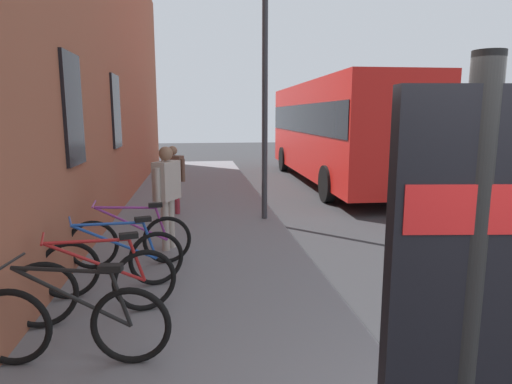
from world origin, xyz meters
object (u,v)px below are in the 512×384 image
city_bus (336,127)px  transit_info_sign (467,299)px  bicycle_far_end (72,323)px  pedestrian_by_facade (173,173)px  bicycle_beside_lamp (115,262)px  pedestrian_near_bus (167,187)px  bicycle_nearest_sign (96,285)px  bicycle_leaning_wall (131,240)px  street_lamp (265,72)px

city_bus → transit_info_sign: bearing=163.9°
bicycle_far_end → pedestrian_by_facade: pedestrian_by_facade is taller
bicycle_beside_lamp → pedestrian_near_bus: pedestrian_near_bus is taller
pedestrian_near_bus → bicycle_nearest_sign: bearing=166.0°
bicycle_leaning_wall → street_lamp: bearing=-41.2°
bicycle_leaning_wall → pedestrian_by_facade: 3.55m
bicycle_beside_lamp → city_bus: 10.90m
bicycle_beside_lamp → pedestrian_near_bus: bearing=-17.6°
bicycle_leaning_wall → street_lamp: (2.75, -2.41, 2.69)m
bicycle_leaning_wall → pedestrian_by_facade: pedestrian_by_facade is taller
bicycle_beside_lamp → pedestrian_by_facade: pedestrian_by_facade is taller
bicycle_beside_lamp → bicycle_leaning_wall: bearing=-3.8°
bicycle_nearest_sign → bicycle_leaning_wall: 1.71m
pedestrian_near_bus → street_lamp: street_lamp is taller
bicycle_far_end → bicycle_leaning_wall: size_ratio=1.00×
bicycle_leaning_wall → pedestrian_near_bus: size_ratio=1.04×
city_bus → pedestrian_near_bus: bearing=144.8°
pedestrian_by_facade → street_lamp: street_lamp is taller
transit_info_sign → bicycle_beside_lamp: bearing=24.8°
bicycle_far_end → city_bus: bearing=-28.5°
city_bus → pedestrian_by_facade: (-4.71, 5.25, -0.87)m
city_bus → pedestrian_by_facade: 7.11m
bicycle_leaning_wall → street_lamp: size_ratio=0.34×
city_bus → bicycle_beside_lamp: bearing=147.7°
bicycle_beside_lamp → street_lamp: size_ratio=0.33×
bicycle_far_end → street_lamp: bearing=-25.5°
bicycle_far_end → transit_info_sign: 3.45m
bicycle_leaning_wall → street_lamp: 4.54m
transit_info_sign → pedestrian_by_facade: bearing=9.3°
bicycle_nearest_sign → street_lamp: street_lamp is taller
bicycle_nearest_sign → city_bus: city_bus is taller
city_bus → pedestrian_near_bus: size_ratio=6.19×
bicycle_nearest_sign → pedestrian_by_facade: size_ratio=1.13×
bicycle_far_end → bicycle_nearest_sign: (0.90, -0.01, 0.00)m
bicycle_nearest_sign → street_lamp: size_ratio=0.33×
transit_info_sign → city_bus: (13.33, -3.84, 0.20)m
transit_info_sign → pedestrian_by_facade: (8.62, 1.41, -0.67)m
transit_info_sign → street_lamp: street_lamp is taller
bicycle_beside_lamp → city_bus: city_bus is taller
pedestrian_by_facade → street_lamp: (-0.73, -1.95, 2.15)m
bicycle_far_end → pedestrian_near_bus: size_ratio=1.04×
bicycle_leaning_wall → city_bus: (8.19, -5.71, 1.41)m
bicycle_beside_lamp → street_lamp: street_lamp is taller
bicycle_beside_lamp → pedestrian_by_facade: size_ratio=1.12×
transit_info_sign → pedestrian_near_bus: transit_info_sign is taller
city_bus → pedestrian_near_bus: 9.09m
bicycle_nearest_sign → pedestrian_near_bus: bearing=-14.0°
bicycle_beside_lamp → city_bus: size_ratio=0.16×
pedestrian_near_bus → bicycle_leaning_wall: bearing=148.1°
city_bus → pedestrian_near_bus: city_bus is taller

